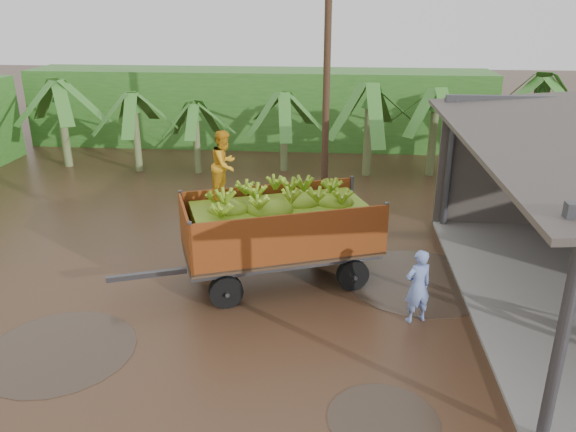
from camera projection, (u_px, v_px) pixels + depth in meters
name	position (u px, v px, depth m)	size (l,w,h in m)	color
ground	(250.00, 310.00, 12.92)	(100.00, 100.00, 0.00)	black
hedge_north	(259.00, 108.00, 27.32)	(22.00, 3.00, 3.60)	#2D661E
banana_trailer	(279.00, 227.00, 13.85)	(6.58, 3.81, 3.85)	#A14817
man_blue	(418.00, 286.00, 12.20)	(0.63, 0.41, 1.72)	#7089CD
utility_pole	(326.00, 92.00, 18.92)	(1.20, 0.24, 7.45)	#47301E
banana_plants	(146.00, 156.00, 18.62)	(25.37, 20.92, 4.31)	#2D661E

